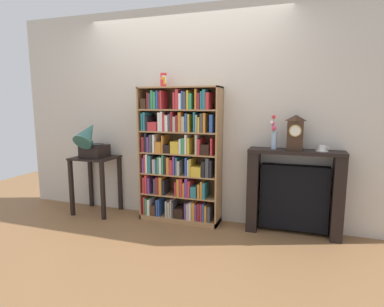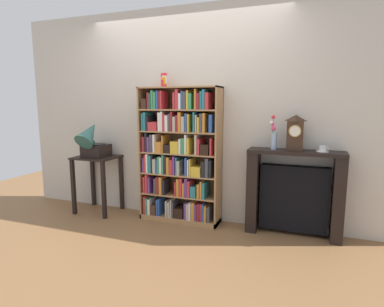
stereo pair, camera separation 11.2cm
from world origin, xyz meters
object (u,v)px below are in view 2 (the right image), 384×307
bookshelf (179,158)px  gramophone (92,141)px  fireplace_mantel (294,193)px  teacup_with_saucer (323,149)px  flower_vase (274,135)px  cup_stack (164,80)px  mantel_clock (295,133)px  side_table_left (97,171)px

bookshelf → gramophone: bearing=-172.6°
bookshelf → fireplace_mantel: 1.39m
gramophone → fireplace_mantel: gramophone is taller
bookshelf → teacup_with_saucer: bearing=0.6°
fireplace_mantel → teacup_with_saucer: size_ratio=7.87×
flower_vase → teacup_with_saucer: 0.52m
cup_stack → mantel_clock: 1.64m
gramophone → teacup_with_saucer: bearing=3.5°
fireplace_mantel → mantel_clock: bearing=-128.4°
mantel_clock → flower_vase: bearing=-177.5°
bookshelf → mantel_clock: 1.38m
cup_stack → teacup_with_saucer: 1.96m
gramophone → side_table_left: bearing=90.0°
fireplace_mantel → teacup_with_saucer: bearing=-4.7°
side_table_left → cup_stack: bearing=6.5°
bookshelf → gramophone: 1.17m
flower_vase → teacup_with_saucer: flower_vase is taller
mantel_clock → teacup_with_saucer: mantel_clock is taller
mantel_clock → bookshelf: bearing=-179.3°
fireplace_mantel → cup_stack: bearing=-179.6°
bookshelf → side_table_left: bearing=-176.1°
mantel_clock → cup_stack: bearing=179.5°
cup_stack → side_table_left: cup_stack is taller
side_table_left → gramophone: size_ratio=1.46×
bookshelf → cup_stack: (-0.20, 0.03, 0.94)m
flower_vase → fireplace_mantel: bearing=8.0°
bookshelf → gramophone: (-1.15, -0.15, 0.19)m
gramophone → fireplace_mantel: 2.56m
cup_stack → flower_vase: (1.32, -0.02, -0.62)m
cup_stack → mantel_clock: bearing=-0.5°
gramophone → mantel_clock: (2.48, 0.16, 0.17)m
teacup_with_saucer → fireplace_mantel: bearing=175.3°
side_table_left → mantel_clock: size_ratio=1.99×
fireplace_mantel → mantel_clock: size_ratio=2.67×
cup_stack → fireplace_mantel: 2.00m
bookshelf → side_table_left: (-1.15, -0.08, -0.24)m
side_table_left → fireplace_mantel: bearing=2.7°
bookshelf → fireplace_mantel: bookshelf is taller
cup_stack → mantel_clock: cup_stack is taller
cup_stack → mantel_clock: size_ratio=0.44×
side_table_left → mantel_clock: 2.55m
flower_vase → teacup_with_saucer: bearing=1.4°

